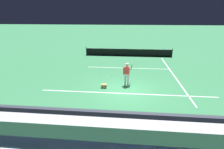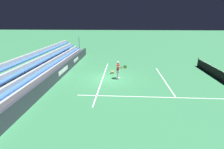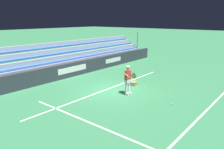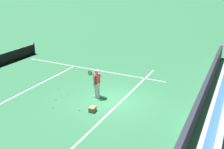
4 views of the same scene
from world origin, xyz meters
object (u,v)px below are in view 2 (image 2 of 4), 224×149
object	(u,v)px
ball_box_cardboard	(112,72)
tennis_ball_stray_back	(150,68)
tennis_ball_far_left	(105,86)
tennis_ball_midcourt	(119,73)
tennis_ball_toward_net	(137,74)
tennis_ball_far_right	(146,78)
tennis_player	(118,70)
tennis_net	(221,76)
tennis_ball_near_player	(132,72)
tennis_ball_by_box	(136,77)

from	to	relation	value
ball_box_cardboard	tennis_ball_stray_back	world-z (taller)	ball_box_cardboard
tennis_ball_far_left	tennis_ball_midcourt	size ratio (longest dim) A/B	1.00
tennis_ball_toward_net	ball_box_cardboard	bearing A→B (deg)	-95.81
tennis_ball_stray_back	tennis_ball_far_right	bearing A→B (deg)	-13.82
tennis_ball_midcourt	tennis_player	bearing A→B (deg)	-0.78
tennis_ball_midcourt	tennis_net	size ratio (longest dim) A/B	0.01
tennis_ball_near_player	tennis_ball_toward_net	bearing A→B (deg)	30.38
tennis_net	tennis_ball_stray_back	bearing A→B (deg)	-123.77
tennis_ball_toward_net	tennis_ball_stray_back	distance (m)	3.16
ball_box_cardboard	tennis_ball_far_right	bearing A→B (deg)	65.95
tennis_ball_stray_back	tennis_ball_far_left	distance (m)	7.87
tennis_player	tennis_ball_toward_net	bearing A→B (deg)	124.94
tennis_ball_by_box	tennis_net	world-z (taller)	tennis_net
tennis_ball_far_right	tennis_ball_toward_net	xyz separation A→B (m)	(-1.27, -0.78, 0.00)
tennis_ball_toward_net	tennis_net	world-z (taller)	tennis_net
tennis_player	tennis_ball_by_box	bearing A→B (deg)	105.84
tennis_player	tennis_ball_midcourt	bearing A→B (deg)	179.22
tennis_ball_toward_net	tennis_ball_midcourt	bearing A→B (deg)	-103.41
ball_box_cardboard	tennis_ball_toward_net	distance (m)	2.68
tennis_ball_by_box	tennis_net	size ratio (longest dim) A/B	0.01
tennis_ball_near_player	tennis_net	xyz separation A→B (m)	(2.32, 8.34, 0.46)
tennis_net	tennis_ball_midcourt	bearing A→B (deg)	-100.91
tennis_ball_far_left	tennis_net	xyz separation A→B (m)	(-2.15, 10.91, 0.46)
tennis_ball_midcourt	tennis_ball_near_player	size ratio (longest dim) A/B	1.00
tennis_ball_far_left	tennis_ball_by_box	bearing A→B (deg)	132.62
ball_box_cardboard	tennis_ball_far_left	xyz separation A→B (m)	(3.84, -0.43, -0.10)
tennis_ball_far_right	tennis_ball_stray_back	distance (m)	4.02
ball_box_cardboard	tennis_net	xyz separation A→B (m)	(1.69, 10.47, 0.36)
tennis_ball_stray_back	tennis_ball_midcourt	world-z (taller)	same
tennis_ball_far_left	tennis_ball_midcourt	bearing A→B (deg)	164.35
tennis_ball_toward_net	tennis_ball_far_left	bearing A→B (deg)	-40.95
tennis_player	tennis_ball_near_player	xyz separation A→B (m)	(-2.30, 1.46, -0.86)
tennis_ball_toward_net	tennis_ball_midcourt	xyz separation A→B (m)	(-0.47, -1.97, 0.00)
ball_box_cardboard	tennis_ball_by_box	world-z (taller)	ball_box_cardboard
tennis_player	tennis_ball_far_left	bearing A→B (deg)	-26.92
tennis_ball_far_left	tennis_ball_near_player	size ratio (longest dim) A/B	1.00
tennis_ball_near_player	tennis_ball_stray_back	bearing A→B (deg)	127.21
tennis_ball_by_box	tennis_ball_far_right	bearing A→B (deg)	67.59
tennis_ball_near_player	tennis_ball_by_box	size ratio (longest dim) A/B	1.00
tennis_net	tennis_ball_far_left	bearing A→B (deg)	-78.82
tennis_ball_far_right	tennis_ball_midcourt	bearing A→B (deg)	-122.26
tennis_ball_far_right	tennis_ball_far_left	xyz separation A→B (m)	(2.30, -3.88, 0.00)
tennis_ball_far_left	tennis_ball_by_box	world-z (taller)	same
tennis_ball_by_box	tennis_player	bearing A→B (deg)	-74.16
tennis_player	tennis_ball_midcourt	world-z (taller)	tennis_player
tennis_ball_toward_net	tennis_ball_near_player	xyz separation A→B (m)	(-0.91, -0.53, 0.00)
tennis_ball_midcourt	tennis_ball_toward_net	bearing A→B (deg)	76.59
tennis_ball_far_right	tennis_ball_by_box	size ratio (longest dim) A/B	1.00
ball_box_cardboard	tennis_ball_by_box	xyz separation A→B (m)	(1.15, 2.50, -0.10)
ball_box_cardboard	tennis_ball_near_player	size ratio (longest dim) A/B	6.06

